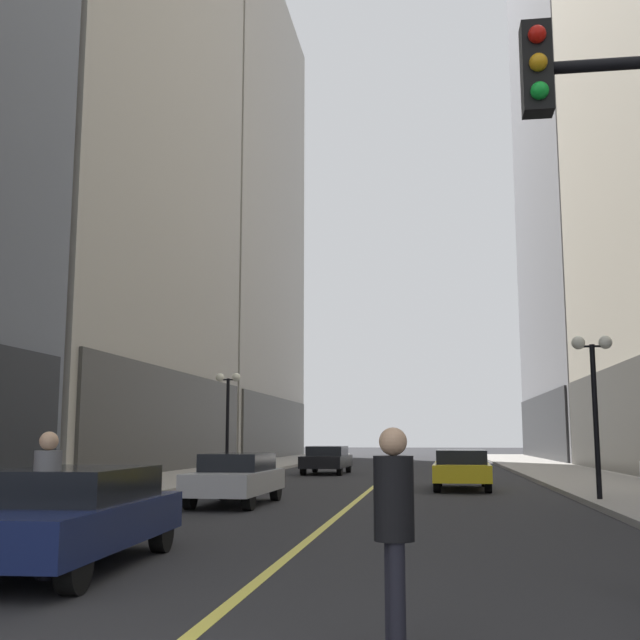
# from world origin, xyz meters

# --- Properties ---
(ground_plane) EXTENTS (200.00, 200.00, 0.00)m
(ground_plane) POSITION_xyz_m (0.00, 35.00, 0.00)
(ground_plane) COLOR #262628
(sidewalk_left) EXTENTS (4.50, 78.00, 0.15)m
(sidewalk_left) POSITION_xyz_m (-8.25, 35.00, 0.07)
(sidewalk_left) COLOR #9E9991
(sidewalk_left) RESTS_ON ground
(sidewalk_right) EXTENTS (4.50, 78.00, 0.15)m
(sidewalk_right) POSITION_xyz_m (8.25, 35.00, 0.07)
(sidewalk_right) COLOR #9E9991
(sidewalk_right) RESTS_ON ground
(lane_centre_stripe) EXTENTS (0.16, 70.00, 0.01)m
(lane_centre_stripe) POSITION_xyz_m (0.00, 35.00, 0.00)
(lane_centre_stripe) COLOR #E5D64C
(lane_centre_stripe) RESTS_ON ground
(building_left_far) EXTENTS (13.18, 26.00, 41.34)m
(building_left_far) POSITION_xyz_m (-16.98, 60.00, 20.59)
(building_left_far) COLOR #A8A399
(building_left_far) RESTS_ON ground
(building_right_far) EXTENTS (11.95, 26.00, 65.68)m
(building_right_far) POSITION_xyz_m (16.38, 60.00, 32.75)
(building_right_far) COLOR gray
(building_right_far) RESTS_ON ground
(car_navy) EXTENTS (2.00, 4.78, 1.32)m
(car_navy) POSITION_xyz_m (-2.70, 6.69, 0.72)
(car_navy) COLOR #141E4C
(car_navy) RESTS_ON ground
(car_silver) EXTENTS (1.79, 4.36, 1.32)m
(car_silver) POSITION_xyz_m (-2.98, 16.79, 0.72)
(car_silver) COLOR #B7B7BC
(car_silver) RESTS_ON ground
(car_yellow) EXTENTS (1.97, 4.70, 1.32)m
(car_yellow) POSITION_xyz_m (3.06, 23.77, 0.72)
(car_yellow) COLOR yellow
(car_yellow) RESTS_ON ground
(car_black) EXTENTS (2.02, 4.76, 1.32)m
(car_black) POSITION_xyz_m (-2.99, 34.55, 0.72)
(car_black) COLOR black
(car_black) RESTS_ON ground
(pedestrian_in_grey_suit) EXTENTS (0.48, 0.48, 1.81)m
(pedestrian_in_grey_suit) POSITION_xyz_m (-2.67, 5.89, 1.06)
(pedestrian_in_grey_suit) COLOR black
(pedestrian_in_grey_suit) RESTS_ON ground
(pedestrian_in_black_coat) EXTENTS (0.42, 0.42, 1.82)m
(pedestrian_in_black_coat) POSITION_xyz_m (1.82, 3.18, 1.07)
(pedestrian_in_black_coat) COLOR black
(pedestrian_in_black_coat) RESTS_ON ground
(street_lamp_left_far) EXTENTS (1.06, 0.36, 4.43)m
(street_lamp_left_far) POSITION_xyz_m (-6.40, 28.67, 3.26)
(street_lamp_left_far) COLOR black
(street_lamp_left_far) RESTS_ON ground
(street_lamp_right_mid) EXTENTS (1.06, 0.36, 4.43)m
(street_lamp_right_mid) POSITION_xyz_m (6.40, 18.12, 3.26)
(street_lamp_right_mid) COLOR black
(street_lamp_right_mid) RESTS_ON ground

